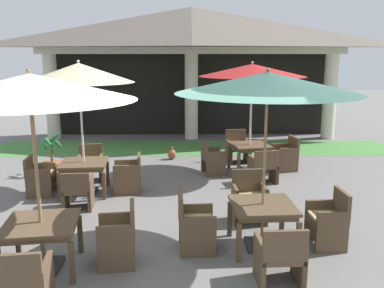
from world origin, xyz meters
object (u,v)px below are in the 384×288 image
patio_chair_near_foreground_east (286,154)px  patio_umbrella_mid_left (79,74)px  patio_umbrella_near_foreground (252,71)px  terracotta_urn (172,154)px  patio_chair_near_foreground_north (238,148)px  patio_chair_near_foreground_south (264,166)px  patio_chair_far_back_west (194,224)px  potted_palm_left_edge (53,164)px  patio_chair_mid_left_west (40,177)px  patio_chair_far_back_east (329,220)px  patio_umbrella_mid_right (30,89)px  patio_chair_near_foreground_west (212,159)px  patio_chair_far_back_south (280,256)px  patio_chair_mid_right_south (23,283)px  patio_table_mid_right (41,228)px  patio_chair_mid_left_north (90,164)px  patio_chair_mid_left_south (78,190)px  patio_chair_far_back_north (249,198)px  patio_table_far_back (263,210)px  patio_umbrella_far_back (267,84)px  patio_chair_mid_right_east (119,236)px  patio_chair_mid_left_east (129,174)px  patio_table_near_foreground (250,148)px

patio_chair_near_foreground_east → patio_umbrella_mid_left: size_ratio=0.31×
patio_umbrella_near_foreground → terracotta_urn: patio_umbrella_near_foreground is taller
patio_chair_near_foreground_north → patio_chair_near_foreground_south: size_ratio=1.09×
patio_chair_far_back_west → potted_palm_left_edge: bearing=-142.6°
patio_chair_mid_left_west → patio_chair_far_back_east: (5.44, -2.53, 0.02)m
patio_umbrella_mid_right → patio_chair_near_foreground_west: bearing=60.7°
patio_chair_far_back_south → patio_chair_mid_right_south: bearing=-171.4°
patio_chair_near_foreground_north → patio_table_mid_right: size_ratio=0.82×
patio_chair_mid_left_north → patio_umbrella_near_foreground: bearing=-175.2°
patio_chair_mid_left_south → patio_chair_far_back_north: patio_chair_far_back_north is taller
patio_chair_near_foreground_east → patio_table_far_back: patio_chair_near_foreground_east is taller
patio_chair_near_foreground_north → patio_chair_far_back_south: bearing=77.4°
patio_umbrella_far_back → patio_chair_far_back_south: size_ratio=3.32×
patio_chair_near_foreground_west → patio_chair_far_back_north: size_ratio=0.89×
patio_chair_mid_right_east → potted_palm_left_edge: potted_palm_left_edge is taller
patio_chair_far_back_west → terracotta_urn: 5.75m
patio_chair_mid_left_north → patio_chair_mid_left_east: size_ratio=1.02×
patio_chair_near_foreground_west → patio_table_mid_right: patio_chair_near_foreground_west is taller
patio_chair_far_back_east → patio_chair_mid_right_east: bearing=96.9°
patio_table_near_foreground → potted_palm_left_edge: size_ratio=1.01×
patio_chair_near_foreground_south → patio_chair_mid_left_east: patio_chair_mid_left_east is taller
patio_table_mid_right → patio_umbrella_mid_right: (0.00, -0.00, 1.94)m
terracotta_urn → patio_chair_mid_left_south: bearing=-113.5°
patio_chair_mid_left_west → patio_umbrella_mid_right: 4.04m
patio_chair_near_foreground_south → patio_umbrella_near_foreground: bearing=90.0°
patio_chair_near_foreground_west → patio_umbrella_mid_right: patio_umbrella_mid_right is taller
patio_chair_far_back_east → patio_chair_mid_right_south: bearing=110.1°
potted_palm_left_edge → patio_chair_far_back_east: bearing=-35.8°
patio_chair_mid_right_east → patio_chair_far_back_west: bearing=-75.1°
patio_chair_near_foreground_west → patio_chair_mid_left_south: (-2.79, -2.43, -0.01)m
patio_table_mid_right → terracotta_urn: bearing=75.7°
terracotta_urn → patio_table_mid_right: bearing=-104.3°
patio_umbrella_mid_right → patio_table_far_back: size_ratio=2.81×
patio_chair_near_foreground_south → patio_umbrella_mid_left: (-4.06, -0.68, 2.20)m
patio_chair_mid_left_west → patio_chair_mid_right_south: (1.29, -4.27, 0.00)m
patio_table_near_foreground → patio_chair_mid_left_east: (-2.92, -1.58, -0.22)m
terracotta_urn → patio_chair_mid_left_north: bearing=-132.9°
patio_umbrella_mid_left → patio_chair_far_back_east: size_ratio=3.16×
patio_chair_mid_left_east → terracotta_urn: bearing=-21.8°
patio_umbrella_near_foreground → terracotta_urn: (-2.07, 1.33, -2.43)m
patio_umbrella_mid_right → patio_umbrella_far_back: 3.29m
patio_chair_mid_left_east → patio_chair_far_back_east: patio_chair_far_back_east is taller
patio_chair_near_foreground_north → patio_chair_far_back_east: bearing=87.9°
patio_table_near_foreground → patio_umbrella_near_foreground: patio_umbrella_near_foreground is taller
patio_chair_near_foreground_south → patio_chair_near_foreground_east: (0.81, 1.18, 0.00)m
patio_chair_near_foreground_north → patio_table_far_back: bearing=76.5°
terracotta_urn → patio_umbrella_mid_left: bearing=-121.1°
patio_chair_mid_left_west → patio_chair_far_back_south: bearing=45.1°
patio_umbrella_far_back → patio_table_near_foreground: bearing=84.1°
patio_chair_mid_left_east → potted_palm_left_edge: 2.53m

